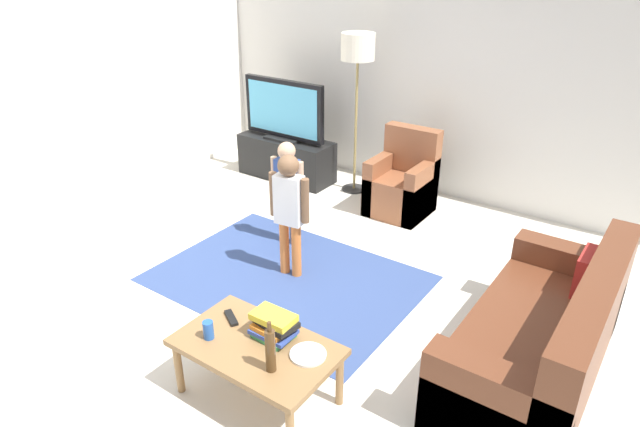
# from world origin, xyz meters

# --- Properties ---
(ground) EXTENTS (7.80, 7.80, 0.00)m
(ground) POSITION_xyz_m (0.00, 0.00, 0.00)
(ground) COLOR beige
(wall_back) EXTENTS (6.00, 0.12, 2.70)m
(wall_back) POSITION_xyz_m (0.00, 3.00, 1.35)
(wall_back) COLOR silver
(wall_back) RESTS_ON ground
(wall_left) EXTENTS (0.12, 6.00, 2.70)m
(wall_left) POSITION_xyz_m (-3.00, 0.00, 1.35)
(wall_left) COLOR silver
(wall_left) RESTS_ON ground
(area_rug) EXTENTS (2.20, 1.60, 0.01)m
(area_rug) POSITION_xyz_m (-0.26, 0.47, 0.00)
(area_rug) COLOR #33477A
(area_rug) RESTS_ON ground
(tv_stand) EXTENTS (1.20, 0.44, 0.50)m
(tv_stand) POSITION_xyz_m (-1.70, 2.30, 0.24)
(tv_stand) COLOR black
(tv_stand) RESTS_ON ground
(tv) EXTENTS (1.10, 0.28, 0.71)m
(tv) POSITION_xyz_m (-1.70, 2.28, 0.85)
(tv) COLOR black
(tv) RESTS_ON tv_stand
(couch) EXTENTS (0.80, 1.80, 0.86)m
(couch) POSITION_xyz_m (1.88, 0.49, 0.29)
(couch) COLOR brown
(couch) RESTS_ON ground
(armchair) EXTENTS (0.60, 0.60, 0.90)m
(armchair) POSITION_xyz_m (-0.08, 2.26, 0.30)
(armchair) COLOR brown
(armchair) RESTS_ON ground
(floor_lamp) EXTENTS (0.36, 0.36, 1.78)m
(floor_lamp) POSITION_xyz_m (-0.81, 2.45, 1.54)
(floor_lamp) COLOR #262626
(floor_lamp) RESTS_ON ground
(child_near_tv) EXTENTS (0.34, 0.16, 1.02)m
(child_near_tv) POSITION_xyz_m (-0.65, 1.00, 0.61)
(child_near_tv) COLOR #4C4C59
(child_near_tv) RESTS_ON ground
(child_center) EXTENTS (0.37, 0.18, 1.11)m
(child_center) POSITION_xyz_m (-0.28, 0.56, 0.67)
(child_center) COLOR orange
(child_center) RESTS_ON ground
(coffee_table) EXTENTS (1.00, 0.60, 0.42)m
(coffee_table) POSITION_xyz_m (0.46, -0.73, 0.37)
(coffee_table) COLOR olive
(coffee_table) RESTS_ON ground
(book_stack) EXTENTS (0.29, 0.22, 0.17)m
(book_stack) POSITION_xyz_m (0.50, -0.61, 0.50)
(book_stack) COLOR #388C4C
(book_stack) RESTS_ON coffee_table
(bottle) EXTENTS (0.06, 0.06, 0.34)m
(bottle) POSITION_xyz_m (0.68, -0.85, 0.56)
(bottle) COLOR #4C3319
(bottle) RESTS_ON coffee_table
(tv_remote) EXTENTS (0.17, 0.13, 0.02)m
(tv_remote) POSITION_xyz_m (0.16, -0.63, 0.43)
(tv_remote) COLOR black
(tv_remote) RESTS_ON coffee_table
(soda_can) EXTENTS (0.07, 0.07, 0.12)m
(soda_can) POSITION_xyz_m (0.18, -0.85, 0.48)
(soda_can) COLOR #2659B2
(soda_can) RESTS_ON coffee_table
(plate) EXTENTS (0.22, 0.22, 0.02)m
(plate) POSITION_xyz_m (0.78, -0.63, 0.43)
(plate) COLOR white
(plate) RESTS_ON coffee_table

